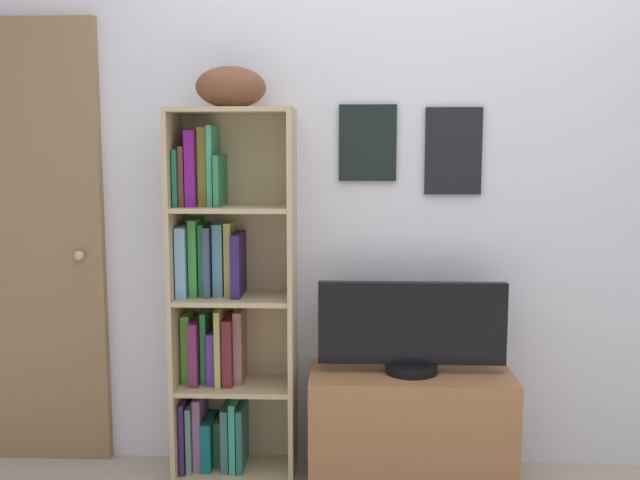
{
  "coord_description": "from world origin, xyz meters",
  "views": [
    {
      "loc": [
        -0.25,
        -2.04,
        1.42
      ],
      "look_at": [
        -0.37,
        0.85,
        1.05
      ],
      "focal_mm": 40.38,
      "sensor_mm": 36.0,
      "label": 1
    }
  ],
  "objects_px": {
    "bookshelf": "(222,305)",
    "tv_stand": "(410,427)",
    "television": "(412,328)",
    "door": "(16,245)",
    "football": "(231,87)"
  },
  "relations": [
    {
      "from": "bookshelf",
      "to": "tv_stand",
      "type": "height_order",
      "value": "bookshelf"
    },
    {
      "from": "television",
      "to": "door",
      "type": "xyz_separation_m",
      "value": [
        -1.75,
        0.17,
        0.32
      ]
    },
    {
      "from": "bookshelf",
      "to": "television",
      "type": "bearing_deg",
      "value": -5.5
    },
    {
      "from": "tv_stand",
      "to": "television",
      "type": "height_order",
      "value": "television"
    },
    {
      "from": "door",
      "to": "football",
      "type": "bearing_deg",
      "value": -6.98
    },
    {
      "from": "tv_stand",
      "to": "television",
      "type": "distance_m",
      "value": 0.43
    },
    {
      "from": "tv_stand",
      "to": "television",
      "type": "xyz_separation_m",
      "value": [
        -0.0,
        0.0,
        0.43
      ]
    },
    {
      "from": "football",
      "to": "television",
      "type": "relative_size",
      "value": 0.37
    },
    {
      "from": "football",
      "to": "television",
      "type": "height_order",
      "value": "football"
    },
    {
      "from": "bookshelf",
      "to": "door",
      "type": "distance_m",
      "value": 0.97
    },
    {
      "from": "football",
      "to": "television",
      "type": "bearing_deg",
      "value": -3.47
    },
    {
      "from": "door",
      "to": "tv_stand",
      "type": "bearing_deg",
      "value": -5.51
    },
    {
      "from": "bookshelf",
      "to": "football",
      "type": "distance_m",
      "value": 0.93
    },
    {
      "from": "bookshelf",
      "to": "tv_stand",
      "type": "bearing_deg",
      "value": -5.58
    },
    {
      "from": "door",
      "to": "bookshelf",
      "type": "bearing_deg",
      "value": -5.45
    }
  ]
}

